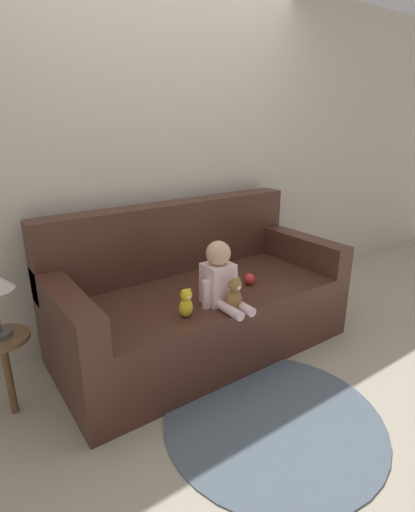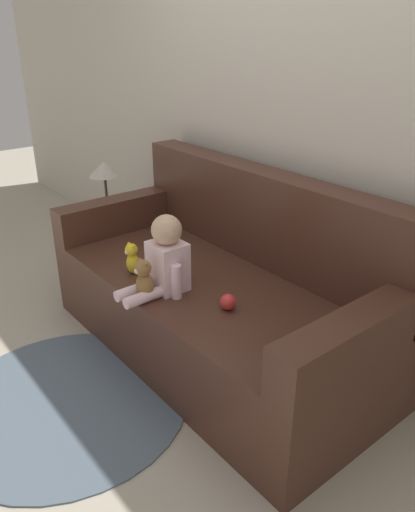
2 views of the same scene
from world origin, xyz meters
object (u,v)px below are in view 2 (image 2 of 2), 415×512
at_px(person_baby, 164,260).
at_px(side_table, 106,190).
at_px(teddy_bear_brown, 144,279).
at_px(plush_toy_side, 132,259).
at_px(couch, 221,296).
at_px(toy_ball, 228,302).

bearing_deg(person_baby, side_table, 165.08).
height_order(teddy_bear_brown, plush_toy_side, teddy_bear_brown).
xyz_separation_m(couch, plush_toy_side, (-0.33, -0.37, 0.22)).
relative_size(person_baby, plush_toy_side, 2.28).
bearing_deg(couch, side_table, -179.37).
bearing_deg(toy_ball, teddy_bear_brown, -143.50).
bearing_deg(toy_ball, couch, 144.31).
xyz_separation_m(person_baby, side_table, (-1.22, 0.32, 0.01)).
xyz_separation_m(plush_toy_side, side_table, (-0.94, 0.35, 0.10)).
bearing_deg(person_baby, plush_toy_side, -173.54).
distance_m(couch, side_table, 1.31).
bearing_deg(plush_toy_side, couch, 48.44).
height_order(couch, side_table, couch).
height_order(person_baby, side_table, person_baby).
distance_m(teddy_bear_brown, side_table, 1.31).
distance_m(couch, teddy_bear_brown, 0.53).
bearing_deg(person_baby, couch, 80.64).
height_order(person_baby, plush_toy_side, person_baby).
bearing_deg(teddy_bear_brown, side_table, 159.65).
relative_size(couch, person_baby, 4.99).
bearing_deg(side_table, person_baby, -14.92).
height_order(toy_ball, side_table, side_table).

